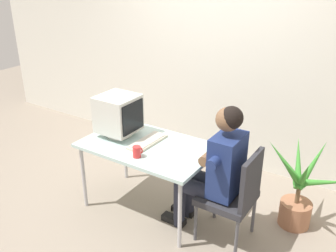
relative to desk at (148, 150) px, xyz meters
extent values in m
plane|color=gray|center=(0.00, 0.00, -0.67)|extent=(12.00, 12.00, 0.00)
cube|color=silver|center=(0.30, 1.40, 0.83)|extent=(8.00, 0.10, 3.00)
cylinder|color=#B7B7BC|center=(-0.56, -0.33, -0.32)|extent=(0.04, 0.04, 0.69)
cylinder|color=#B7B7BC|center=(0.56, -0.33, -0.32)|extent=(0.04, 0.04, 0.69)
cylinder|color=#B7B7BC|center=(-0.56, 0.33, -0.32)|extent=(0.04, 0.04, 0.69)
cylinder|color=#B7B7BC|center=(0.56, 0.33, -0.32)|extent=(0.04, 0.04, 0.69)
cube|color=silver|center=(0.00, 0.00, 0.04)|extent=(1.25, 0.78, 0.03)
cylinder|color=silver|center=(-0.37, 0.02, 0.06)|extent=(0.26, 0.26, 0.02)
cylinder|color=silver|center=(-0.37, 0.02, 0.09)|extent=(0.06, 0.06, 0.03)
cube|color=silver|center=(-0.37, 0.02, 0.29)|extent=(0.36, 0.37, 0.36)
cube|color=black|center=(-0.18, 0.02, 0.29)|extent=(0.01, 0.31, 0.30)
cube|color=beige|center=(-0.02, 0.03, 0.06)|extent=(0.18, 0.46, 0.02)
cube|color=beige|center=(-0.02, 0.03, 0.08)|extent=(0.15, 0.41, 0.01)
cylinder|color=#4C4C51|center=(0.64, -0.17, -0.47)|extent=(0.03, 0.03, 0.38)
cylinder|color=#4C4C51|center=(1.03, -0.17, -0.47)|extent=(0.03, 0.03, 0.38)
cylinder|color=#4C4C51|center=(0.64, 0.22, -0.47)|extent=(0.03, 0.03, 0.38)
cylinder|color=#4C4C51|center=(1.03, 0.22, -0.47)|extent=(0.03, 0.03, 0.38)
cube|color=#2D2D33|center=(0.83, 0.02, -0.25)|extent=(0.45, 0.45, 0.06)
cube|color=#2D2D33|center=(1.04, 0.02, 0.00)|extent=(0.04, 0.41, 0.45)
cube|color=navy|center=(0.81, 0.02, 0.07)|extent=(0.22, 0.35, 0.55)
sphere|color=brown|center=(0.79, 0.02, 0.49)|extent=(0.20, 0.20, 0.20)
sphere|color=black|center=(0.82, 0.02, 0.51)|extent=(0.19, 0.19, 0.19)
cylinder|color=#262838|center=(0.61, -0.07, -0.20)|extent=(0.41, 0.14, 0.14)
cylinder|color=#262838|center=(0.61, 0.11, -0.20)|extent=(0.41, 0.14, 0.14)
cylinder|color=#262838|center=(0.40, -0.07, -0.43)|extent=(0.11, 0.11, 0.46)
cylinder|color=#262838|center=(0.40, 0.11, -0.43)|extent=(0.11, 0.11, 0.46)
cube|color=black|center=(0.34, -0.07, -0.64)|extent=(0.24, 0.09, 0.06)
cube|color=black|center=(0.34, 0.11, -0.64)|extent=(0.24, 0.09, 0.06)
cylinder|color=navy|center=(0.79, -0.18, 0.19)|extent=(0.09, 0.14, 0.09)
cylinder|color=navy|center=(0.79, 0.23, 0.19)|extent=(0.09, 0.14, 0.09)
cylinder|color=brown|center=(0.67, 0.02, 0.14)|extent=(0.09, 0.35, 0.09)
cylinder|color=#9E6647|center=(1.32, 0.54, -0.54)|extent=(0.29, 0.29, 0.25)
cylinder|color=brown|center=(1.32, 0.54, -0.31)|extent=(0.04, 0.04, 0.22)
cone|color=#3B8B30|center=(1.51, 0.53, -0.13)|extent=(0.51, 0.11, 0.26)
cone|color=#3B8B30|center=(1.38, 0.67, -0.06)|extent=(0.22, 0.39, 0.45)
cone|color=#3B8B30|center=(1.25, 0.68, -0.08)|extent=(0.23, 0.42, 0.41)
cone|color=#3B8B30|center=(1.18, 0.55, -0.06)|extent=(0.42, 0.11, 0.42)
cone|color=#3B8B30|center=(1.26, 0.42, -0.05)|extent=(0.23, 0.38, 0.45)
cone|color=#3B8B30|center=(1.37, 0.42, -0.05)|extent=(0.19, 0.38, 0.46)
cylinder|color=red|center=(0.06, -0.25, 0.10)|extent=(0.07, 0.07, 0.10)
torus|color=red|center=(0.06, -0.21, 0.10)|extent=(0.07, 0.01, 0.07)
camera|label=1|loc=(1.89, -2.56, 1.65)|focal=39.83mm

